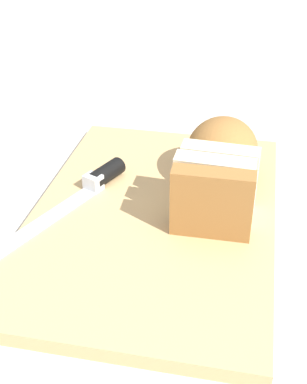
# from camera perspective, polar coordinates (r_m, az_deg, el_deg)

# --- Properties ---
(ground_plane) EXTENTS (3.00, 3.00, 0.00)m
(ground_plane) POSITION_cam_1_polar(r_m,az_deg,el_deg) (0.71, -0.00, -3.32)
(ground_plane) COLOR beige
(cutting_board) EXTENTS (0.49, 0.34, 0.02)m
(cutting_board) POSITION_cam_1_polar(r_m,az_deg,el_deg) (0.70, -0.00, -2.70)
(cutting_board) COLOR tan
(cutting_board) RESTS_ON ground_plane
(bread_loaf) EXTENTS (0.22, 0.11, 0.09)m
(bread_loaf) POSITION_cam_1_polar(r_m,az_deg,el_deg) (0.72, 7.16, 3.03)
(bread_loaf) COLOR #996633
(bread_loaf) RESTS_ON cutting_board
(bread_knife) EXTENTS (0.26, 0.12, 0.03)m
(bread_knife) POSITION_cam_1_polar(r_m,az_deg,el_deg) (0.74, -6.86, 0.72)
(bread_knife) COLOR silver
(bread_knife) RESTS_ON cutting_board
(crumb_near_knife) EXTENTS (0.01, 0.01, 0.01)m
(crumb_near_knife) POSITION_cam_1_polar(r_m,az_deg,el_deg) (0.75, 3.54, 0.62)
(crumb_near_knife) COLOR tan
(crumb_near_knife) RESTS_ON cutting_board
(crumb_near_loaf) EXTENTS (0.00, 0.00, 0.00)m
(crumb_near_loaf) POSITION_cam_1_polar(r_m,az_deg,el_deg) (0.72, 3.91, -1.02)
(crumb_near_loaf) COLOR tan
(crumb_near_loaf) RESTS_ON cutting_board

